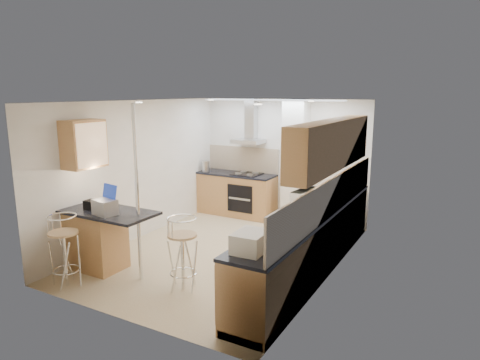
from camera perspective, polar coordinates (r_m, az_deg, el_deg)
The scene contains 16 objects.
ground at distance 7.25m, azimuth -2.06°, elevation -9.70°, with size 4.80×4.80×0.00m, color tan.
room_shell at distance 7.01m, azimuth 1.70°, elevation 2.63°, with size 3.64×4.84×2.51m.
right_counter at distance 6.49m, azimuth 9.45°, elevation -8.14°, with size 0.63×4.40×0.92m.
back_counter at distance 9.31m, azimuth -0.46°, elevation -1.86°, with size 1.70×0.63×0.92m.
peninsula at distance 6.69m, azimuth -17.04°, elevation -7.78°, with size 1.47×0.72×0.94m.
microwave at distance 6.30m, azimuth 9.44°, elevation -2.84°, with size 0.59×0.40×0.32m, color white.
laptop at distance 6.33m, azimuth -17.56°, elevation -3.48°, with size 0.32×0.24×0.22m, color #9A9DA2.
bag at distance 6.74m, azimuth -19.07°, elevation -3.10°, with size 0.22×0.16×0.12m, color black.
bar_stool_near at distance 6.40m, azimuth -22.35°, elevation -8.71°, with size 0.42×0.42×1.02m, color tan, non-canonical shape.
bar_stool_end at distance 5.89m, azimuth -7.65°, elevation -9.68°, with size 0.42×0.42×1.02m, color tan, non-canonical shape.
jar_a at distance 7.62m, azimuth 12.77°, elevation -1.05°, with size 0.12×0.12×0.17m, color beige.
jar_b at distance 6.79m, azimuth 11.34°, elevation -2.63°, with size 0.11×0.11×0.14m, color beige.
jar_c at distance 5.43m, azimuth 6.64°, elevation -5.73°, with size 0.14×0.14×0.22m, color #BCBA96.
jar_d at distance 5.96m, azimuth 10.09°, elevation -4.67°, with size 0.10×0.10×0.13m, color white.
bread_bin at distance 4.75m, azimuth 1.43°, elevation -8.24°, with size 0.33×0.42×0.22m, color beige.
kettle at distance 9.42m, azimuth -4.59°, elevation 1.86°, with size 0.16×0.16×0.24m, color #B5B8BA.
Camera 1 is at (3.48, -5.78, 2.66)m, focal length 32.00 mm.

